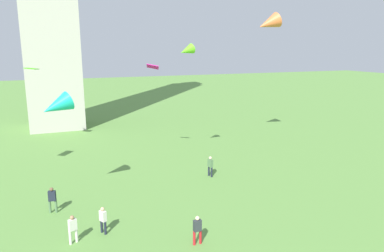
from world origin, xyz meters
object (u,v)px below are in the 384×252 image
at_px(person_1, 210,165).
at_px(kite_flying_0, 268,23).
at_px(kite_flying_1, 153,67).
at_px(kite_flying_4, 31,69).
at_px(person_0, 103,219).
at_px(kite_flying_3, 186,51).
at_px(person_4, 73,228).
at_px(kite_flying_5, 56,106).
at_px(person_3, 52,198).
at_px(person_2, 197,228).

distance_m(person_1, kite_flying_0, 16.13).
relative_size(kite_flying_0, kite_flying_1, 2.25).
xyz_separation_m(kite_flying_0, kite_flying_4, (-22.17, 7.25, -4.35)).
relative_size(person_0, kite_flying_1, 1.38).
bearing_deg(kite_flying_3, kite_flying_0, 90.31).
xyz_separation_m(person_0, person_4, (-1.64, -0.45, 0.01)).
height_order(kite_flying_3, kite_flying_4, kite_flying_3).
xyz_separation_m(kite_flying_3, kite_flying_5, (-10.54, -4.73, -3.31)).
bearing_deg(kite_flying_3, person_3, -80.36).
bearing_deg(person_0, person_1, 96.41).
distance_m(person_0, kite_flying_0, 25.21).
relative_size(person_2, person_4, 1.01).
distance_m(person_0, kite_flying_3, 15.68).
height_order(person_0, person_1, person_1).
bearing_deg(person_4, person_3, 81.27).
height_order(kite_flying_1, kite_flying_3, kite_flying_3).
distance_m(kite_flying_1, kite_flying_5, 10.82).
relative_size(person_0, kite_flying_0, 0.61).
distance_m(person_1, kite_flying_3, 9.67).
distance_m(person_1, kite_flying_1, 9.88).
height_order(person_0, kite_flying_3, kite_flying_3).
bearing_deg(person_3, kite_flying_3, -138.73).
bearing_deg(kite_flying_3, kite_flying_5, -82.41).
bearing_deg(person_3, person_1, -154.57).
bearing_deg(person_1, kite_flying_1, -161.90).
distance_m(kite_flying_1, kite_flying_4, 12.86).
relative_size(person_3, kite_flying_4, 1.17).
relative_size(person_4, kite_flying_0, 0.62).
distance_m(person_4, kite_flying_0, 26.66).
height_order(person_1, kite_flying_5, kite_flying_5).
bearing_deg(person_4, kite_flying_1, 35.29).
distance_m(person_2, person_3, 9.81).
height_order(person_3, kite_flying_1, kite_flying_1).
height_order(person_0, kite_flying_0, kite_flying_0).
bearing_deg(kite_flying_1, kite_flying_5, -118.41).
distance_m(person_0, person_2, 5.39).
height_order(person_0, kite_flying_1, kite_flying_1).
bearing_deg(person_1, person_3, -91.16).
bearing_deg(person_4, person_2, -43.87).
xyz_separation_m(person_3, kite_flying_1, (8.90, 7.61, 7.66)).
bearing_deg(person_2, kite_flying_5, -51.77).
xyz_separation_m(person_1, kite_flying_4, (-12.99, 13.60, 7.28)).
height_order(person_2, person_3, person_3).
bearing_deg(person_2, kite_flying_3, -110.01).
xyz_separation_m(person_2, person_3, (-7.01, 6.87, 0.05)).
xyz_separation_m(person_1, person_3, (-11.98, -2.19, 0.01)).
distance_m(person_1, kite_flying_4, 20.17).
height_order(kite_flying_1, kite_flying_5, kite_flying_1).
xyz_separation_m(person_2, kite_flying_4, (-8.02, 22.67, 7.33)).
bearing_deg(person_3, kite_flying_1, -124.40).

